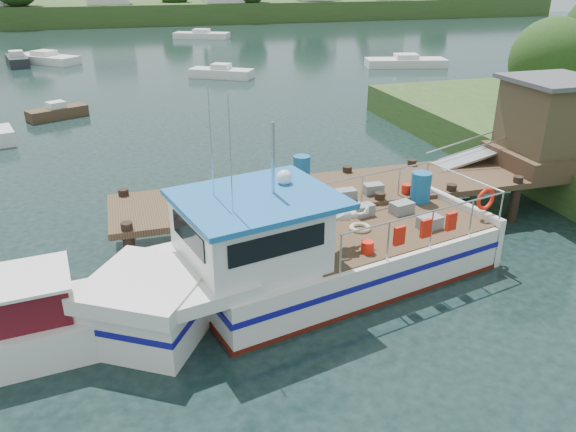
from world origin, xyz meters
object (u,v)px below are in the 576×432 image
object	(u,v)px
moored_d	(45,59)
moored_e	(17,60)
moored_far	(202,35)
lobster_boat	(301,258)
moored_c	(406,62)
moored_rowboat	(57,112)
dock	(485,148)
moored_b	(221,73)

from	to	relation	value
moored_d	moored_e	distance (m)	2.29
moored_far	moored_d	distance (m)	22.18
lobster_boat	moored_e	xyz separation A→B (m)	(-12.09, 42.97, -0.55)
moored_d	moored_c	bearing A→B (deg)	-38.26
moored_rowboat	moored_d	size ratio (longest dim) A/B	0.54
dock	moored_d	world-z (taller)	dock
moored_c	moored_e	distance (m)	33.93
lobster_boat	moored_far	size ratio (longest dim) A/B	1.70
moored_rowboat	moored_d	distance (m)	21.79
moored_c	moored_b	bearing A→B (deg)	-153.67
dock	moored_far	xyz separation A→B (m)	(-1.24, 54.89, -1.83)
moored_far	moored_e	world-z (taller)	moored_e
moored_b	moored_far	bearing A→B (deg)	81.62
lobster_boat	moored_far	world-z (taller)	lobster_boat
moored_c	moored_e	size ratio (longest dim) A/B	1.50
moored_e	lobster_boat	bearing A→B (deg)	-96.84
moored_e	moored_d	bearing A→B (deg)	-8.55
moored_far	moored_c	distance (m)	29.39
dock	lobster_boat	size ratio (longest dim) A/B	1.42
lobster_boat	moored_b	world-z (taller)	lobster_boat
moored_rowboat	moored_c	bearing A→B (deg)	23.85
moored_rowboat	moored_b	distance (m)	15.05
lobster_boat	moored_b	bearing A→B (deg)	70.48
moored_d	moored_e	world-z (taller)	moored_e
lobster_boat	moored_rowboat	world-z (taller)	lobster_boat
dock	moored_e	world-z (taller)	dock
dock	moored_b	xyz separation A→B (m)	(-3.89, 28.21, -1.84)
moored_far	moored_e	distance (m)	24.22
moored_b	dock	bearing A→B (deg)	-84.85
moored_far	moored_b	size ratio (longest dim) A/B	1.37
moored_c	moored_d	size ratio (longest dim) A/B	1.13
dock	lobster_boat	world-z (taller)	lobster_boat
lobster_boat	moored_e	distance (m)	44.64
lobster_boat	dock	bearing A→B (deg)	12.00
moored_rowboat	moored_c	distance (m)	29.53
dock	moored_rowboat	world-z (taller)	dock
moored_rowboat	moored_b	world-z (taller)	moored_b
lobster_boat	moored_d	xyz separation A→B (m)	(-9.87, 43.52, -0.60)
moored_rowboat	moored_far	xyz separation A→B (m)	(13.98, 36.58, 0.06)
dock	moored_far	size ratio (longest dim) A/B	2.42
dock	lobster_boat	bearing A→B (deg)	-155.47
moored_far	moored_e	size ratio (longest dim) A/B	1.44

